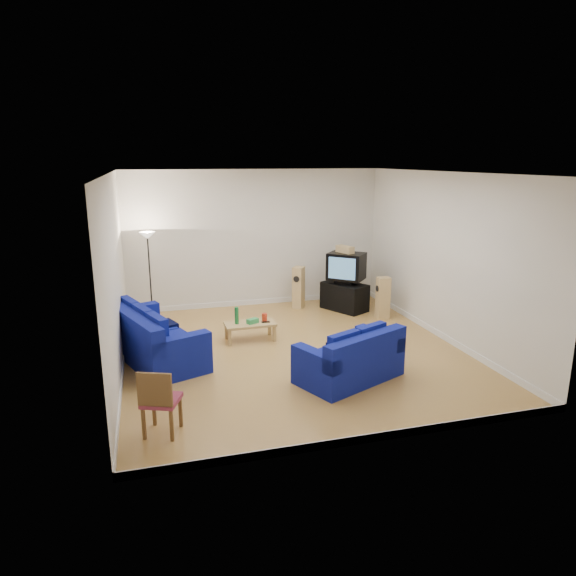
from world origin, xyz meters
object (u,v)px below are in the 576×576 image
object	(u,v)px
sofa_three_seat	(151,341)
tv_stand	(344,297)
sofa_loveseat	(352,361)
coffee_table	(250,325)
television	(346,266)

from	to	relation	value
sofa_three_seat	tv_stand	distance (m)	4.79
sofa_loveseat	coffee_table	size ratio (longest dim) A/B	1.93
coffee_table	tv_stand	distance (m)	2.91
sofa_three_seat	coffee_table	world-z (taller)	sofa_three_seat
sofa_loveseat	coffee_table	bearing A→B (deg)	93.83
sofa_three_seat	sofa_loveseat	size ratio (longest dim) A/B	1.36
tv_stand	coffee_table	bearing A→B (deg)	-89.29
sofa_loveseat	coffee_table	distance (m)	2.54
sofa_loveseat	television	bearing A→B (deg)	45.66
sofa_loveseat	tv_stand	world-z (taller)	sofa_loveseat
sofa_loveseat	television	world-z (taller)	television
sofa_three_seat	tv_stand	world-z (taller)	sofa_three_seat
coffee_table	sofa_three_seat	bearing A→B (deg)	-165.39
sofa_loveseat	tv_stand	bearing A→B (deg)	45.97
coffee_table	television	xyz separation A→B (m)	(2.55, 1.44, 0.74)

